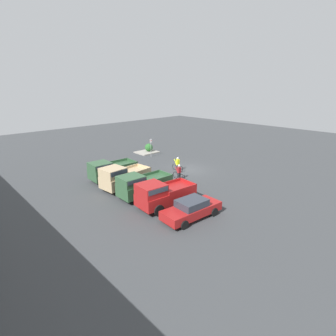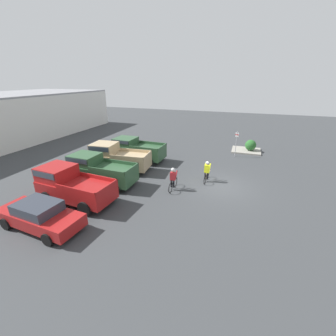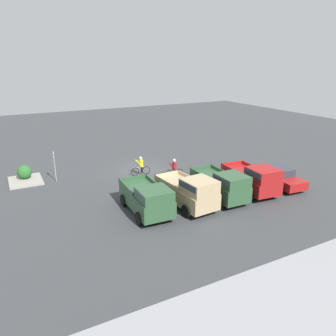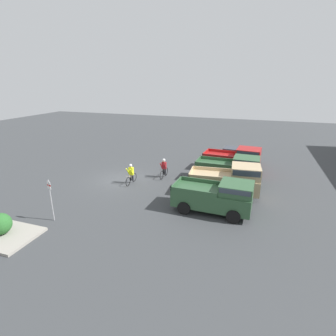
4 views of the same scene
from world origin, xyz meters
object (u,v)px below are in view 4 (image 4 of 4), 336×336
cyclist_1 (164,168)px  shrub (0,224)px  pickup_truck_3 (217,196)px  pickup_truck_0 (236,159)px  fire_lane_sign (51,197)px  sedan_0 (234,155)px  pickup_truck_1 (232,168)px  pickup_truck_2 (230,180)px  cyclist_0 (131,174)px

cyclist_1 → shrub: (11.18, -5.17, -0.12)m
pickup_truck_3 → pickup_truck_0: bearing=177.1°
cyclist_1 → shrub: bearing=-24.8°
shrub → fire_lane_sign: bearing=146.9°
sedan_0 → pickup_truck_0: pickup_truck_0 is taller
pickup_truck_0 → fire_lane_sign: size_ratio=1.97×
cyclist_1 → pickup_truck_1: bearing=98.4°
pickup_truck_3 → shrub: pickup_truck_3 is taller
pickup_truck_0 → pickup_truck_1: bearing=-2.5°
pickup_truck_1 → pickup_truck_0: bearing=177.5°
shrub → pickup_truck_0: bearing=143.8°
pickup_truck_2 → cyclist_0: (0.22, -7.67, -0.38)m
sedan_0 → fire_lane_sign: bearing=-30.3°
sedan_0 → pickup_truck_1: (5.61, 0.25, 0.39)m
pickup_truck_2 → pickup_truck_3: size_ratio=1.02×
fire_lane_sign → sedan_0: bearing=149.7°
fire_lane_sign → cyclist_1: bearing=157.4°
pickup_truck_2 → cyclist_1: 6.00m
sedan_0 → pickup_truck_2: bearing=2.7°
sedan_0 → pickup_truck_0: bearing=7.4°
pickup_truck_0 → pickup_truck_3: 8.39m
pickup_truck_3 → cyclist_0: (-2.63, -7.22, -0.29)m
pickup_truck_2 → cyclist_1: pickup_truck_2 is taller
pickup_truck_1 → fire_lane_sign: bearing=-43.4°
pickup_truck_1 → pickup_truck_3: pickup_truck_1 is taller
pickup_truck_1 → fire_lane_sign: size_ratio=1.94×
pickup_truck_0 → cyclist_0: size_ratio=2.89×
pickup_truck_3 → cyclist_0: bearing=-110.0°
cyclist_0 → shrub: size_ratio=1.53×
pickup_truck_1 → pickup_truck_3: size_ratio=1.02×
cyclist_1 → pickup_truck_0: bearing=122.5°
fire_lane_sign → pickup_truck_3: bearing=115.0°
sedan_0 → pickup_truck_3: 11.22m
sedan_0 → cyclist_1: cyclist_1 is taller
sedan_0 → pickup_truck_0: (2.84, 0.37, 0.42)m
pickup_truck_1 → pickup_truck_2: bearing=3.0°
cyclist_0 → shrub: bearing=-19.3°
pickup_truck_1 → cyclist_0: size_ratio=2.84×
pickup_truck_0 → cyclist_1: bearing=-57.5°
pickup_truck_1 → cyclist_1: 5.58m
sedan_0 → cyclist_1: bearing=-39.4°
pickup_truck_1 → shrub: bearing=-41.7°
pickup_truck_0 → cyclist_0: 9.58m
cyclist_0 → cyclist_1: size_ratio=1.00×
sedan_0 → pickup_truck_3: size_ratio=1.00×
cyclist_0 → cyclist_1: bearing=137.1°
cyclist_1 → fire_lane_sign: 9.73m
sedan_0 → cyclist_0: (8.59, -7.28, 0.07)m
sedan_0 → pickup_truck_2: pickup_truck_2 is taller
sedan_0 → shrub: bearing=-30.7°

